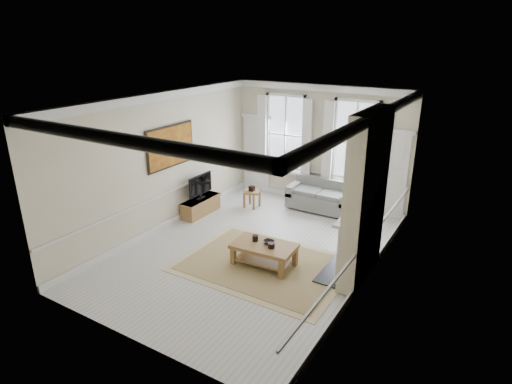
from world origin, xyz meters
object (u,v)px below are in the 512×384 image
Objects in this scene: side_table at (252,194)px; coffee_table at (264,248)px; sofa at (321,197)px; tv_stand at (201,206)px.

coffee_table reaches higher than side_table.
side_table is at bearing -154.07° from sofa.
sofa is 1.41× the size of tv_stand.
tv_stand is at bearing -128.51° from side_table.
sofa is 3.37m from tv_stand.
coffee_table is at bearing -27.84° from tv_stand.
side_table is at bearing 122.14° from coffee_table.
side_table is 0.42× the size of tv_stand.
side_table is 3.34m from coffee_table.
sofa is 3.56m from coffee_table.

